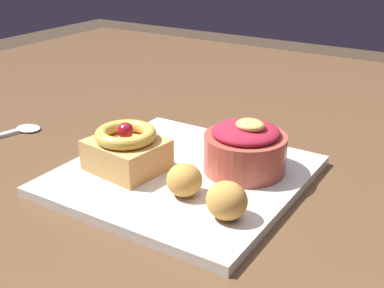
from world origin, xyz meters
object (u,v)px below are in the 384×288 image
(fritter_front, at_px, (184,180))
(spoon, at_px, (11,133))
(fritter_middle, at_px, (227,201))
(cake_slice, at_px, (127,149))
(berry_ramekin, at_px, (245,148))
(front_plate, at_px, (183,175))

(fritter_front, bearing_deg, spoon, 173.94)
(fritter_front, relative_size, fritter_middle, 0.92)
(cake_slice, xyz_separation_m, fritter_front, (0.09, -0.02, -0.01))
(spoon, bearing_deg, fritter_middle, -82.66)
(fritter_middle, distance_m, spoon, 0.39)
(cake_slice, distance_m, fritter_middle, 0.16)
(fritter_front, xyz_separation_m, fritter_middle, (0.06, -0.02, 0.00))
(fritter_front, bearing_deg, berry_ramekin, 72.85)
(berry_ramekin, relative_size, spoon, 0.79)
(berry_ramekin, height_order, fritter_front, berry_ramekin)
(cake_slice, bearing_deg, spoon, 175.76)
(fritter_middle, relative_size, spoon, 0.34)
(front_plate, distance_m, spoon, 0.30)
(fritter_front, xyz_separation_m, spoon, (-0.33, 0.03, -0.03))
(front_plate, xyz_separation_m, spoon, (-0.30, -0.01, -0.00))
(cake_slice, distance_m, spoon, 0.24)
(cake_slice, relative_size, fritter_front, 2.40)
(berry_ramekin, bearing_deg, fritter_front, -107.15)
(fritter_front, bearing_deg, fritter_middle, -15.57)
(cake_slice, distance_m, fritter_front, 0.10)
(fritter_middle, height_order, spoon, fritter_middle)
(cake_slice, height_order, fritter_front, cake_slice)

